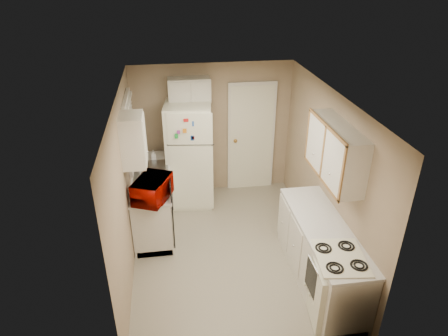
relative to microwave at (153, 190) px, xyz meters
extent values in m
plane|color=#AEA794|center=(1.06, -0.17, -1.05)|extent=(3.80, 3.80, 0.00)
plane|color=white|center=(1.06, -0.17, 1.35)|extent=(3.80, 3.80, 0.00)
plane|color=tan|center=(-0.34, -0.17, 0.15)|extent=(3.80, 3.80, 0.00)
plane|color=tan|center=(2.46, -0.17, 0.15)|extent=(3.80, 3.80, 0.00)
plane|color=tan|center=(1.06, 1.73, 0.15)|extent=(2.80, 2.80, 0.00)
plane|color=tan|center=(1.06, -2.07, 0.15)|extent=(2.80, 2.80, 0.00)
cube|color=silver|center=(-0.04, 0.73, -0.60)|extent=(0.60, 1.80, 0.90)
cube|color=black|center=(0.25, 0.13, -0.56)|extent=(0.03, 0.58, 0.72)
cube|color=gray|center=(-0.04, 0.88, -0.19)|extent=(0.54, 0.74, 0.16)
imported|color=#9B0800|center=(0.00, 0.00, 0.00)|extent=(0.67, 0.53, 0.40)
imported|color=silver|center=(-0.01, 1.29, -0.05)|extent=(0.09, 0.09, 0.17)
cube|color=silver|center=(-0.30, 0.88, 0.55)|extent=(0.10, 0.98, 1.08)
cube|color=silver|center=(-0.19, 0.05, 0.75)|extent=(0.30, 0.45, 0.70)
cube|color=white|center=(0.61, 1.36, -0.13)|extent=(0.84, 0.82, 1.84)
cube|color=silver|center=(0.66, 1.58, 0.95)|extent=(0.70, 0.30, 0.40)
cube|color=white|center=(1.76, 1.69, -0.03)|extent=(0.86, 0.06, 2.08)
cube|color=silver|center=(2.16, -0.97, -0.60)|extent=(0.60, 2.00, 0.90)
cube|color=white|center=(2.12, -1.57, -0.64)|extent=(0.62, 0.73, 0.82)
cube|color=silver|center=(2.31, -0.67, 0.75)|extent=(0.30, 1.20, 0.70)
camera|label=1|loc=(0.30, -4.89, 2.84)|focal=32.00mm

